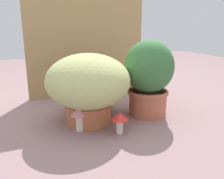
{
  "coord_description": "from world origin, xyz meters",
  "views": [
    {
      "loc": [
        -0.41,
        -1.32,
        0.59
      ],
      "look_at": [
        0.14,
        0.05,
        0.18
      ],
      "focal_mm": 38.49,
      "sensor_mm": 36.0,
      "label": 1
    }
  ],
  "objects_px": {
    "leafy_planter": "(149,76)",
    "mushroom_ornament_pink": "(79,114)",
    "grass_planter": "(88,85)",
    "cat": "(99,95)",
    "mushroom_ornament_red": "(120,118)"
  },
  "relations": [
    {
      "from": "leafy_planter",
      "to": "mushroom_ornament_pink",
      "type": "xyz_separation_m",
      "value": [
        -0.48,
        -0.08,
        -0.16
      ]
    },
    {
      "from": "leafy_planter",
      "to": "mushroom_ornament_pink",
      "type": "height_order",
      "value": "leafy_planter"
    },
    {
      "from": "grass_planter",
      "to": "cat",
      "type": "height_order",
      "value": "grass_planter"
    },
    {
      "from": "mushroom_ornament_red",
      "to": "mushroom_ornament_pink",
      "type": "xyz_separation_m",
      "value": [
        -0.19,
        0.12,
        0.01
      ]
    },
    {
      "from": "grass_planter",
      "to": "mushroom_ornament_pink",
      "type": "height_order",
      "value": "grass_planter"
    },
    {
      "from": "leafy_planter",
      "to": "cat",
      "type": "distance_m",
      "value": 0.36
    },
    {
      "from": "grass_planter",
      "to": "mushroom_ornament_pink",
      "type": "relative_size",
      "value": 3.44
    },
    {
      "from": "cat",
      "to": "mushroom_ornament_red",
      "type": "bearing_deg",
      "value": -90.83
    },
    {
      "from": "grass_planter",
      "to": "mushroom_ornament_red",
      "type": "height_order",
      "value": "grass_planter"
    },
    {
      "from": "grass_planter",
      "to": "leafy_planter",
      "type": "relative_size",
      "value": 1.02
    },
    {
      "from": "grass_planter",
      "to": "cat",
      "type": "xyz_separation_m",
      "value": [
        0.12,
        0.15,
        -0.12
      ]
    },
    {
      "from": "grass_planter",
      "to": "leafy_planter",
      "type": "height_order",
      "value": "leafy_planter"
    },
    {
      "from": "leafy_planter",
      "to": "cat",
      "type": "bearing_deg",
      "value": 149.63
    },
    {
      "from": "grass_planter",
      "to": "mushroom_ornament_red",
      "type": "distance_m",
      "value": 0.28
    },
    {
      "from": "leafy_planter",
      "to": "cat",
      "type": "height_order",
      "value": "leafy_planter"
    }
  ]
}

